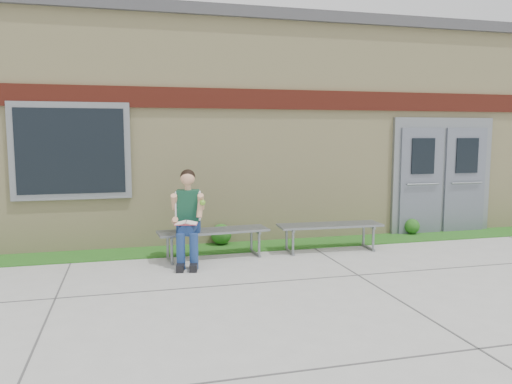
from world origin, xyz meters
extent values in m
plane|color=#9E9E99|center=(0.00, 0.00, 0.00)|extent=(80.00, 80.00, 0.00)
cube|color=#1F5416|center=(0.00, 2.60, 0.01)|extent=(16.00, 0.80, 0.02)
cube|color=beige|center=(0.00, 6.00, 2.00)|extent=(16.00, 6.00, 4.00)
cube|color=#3F3F42|center=(0.00, 6.00, 4.10)|extent=(16.20, 6.20, 0.20)
cube|color=maroon|center=(0.00, 2.97, 2.60)|extent=(16.00, 0.06, 0.35)
cube|color=slate|center=(-3.00, 2.96, 1.70)|extent=(1.90, 0.08, 1.60)
cube|color=black|center=(-3.00, 2.92, 1.70)|extent=(1.70, 0.04, 1.40)
cube|color=slate|center=(4.00, 2.96, 1.15)|extent=(2.20, 0.08, 2.30)
cube|color=slate|center=(3.50, 2.91, 1.05)|extent=(0.92, 0.06, 2.10)
cube|color=slate|center=(4.50, 2.91, 1.05)|extent=(0.92, 0.06, 2.10)
cube|color=slate|center=(-0.80, 2.00, 0.44)|extent=(1.80, 0.63, 0.03)
cube|color=slate|center=(-1.51, 2.00, 0.20)|extent=(0.08, 0.49, 0.40)
cube|color=slate|center=(-0.10, 2.00, 0.20)|extent=(0.08, 0.49, 0.40)
cube|color=slate|center=(1.20, 2.00, 0.44)|extent=(1.79, 0.57, 0.03)
cube|color=slate|center=(0.49, 2.00, 0.20)|extent=(0.06, 0.49, 0.40)
cube|color=slate|center=(1.90, 2.00, 0.20)|extent=(0.06, 0.49, 0.40)
cube|color=navy|center=(-1.21, 1.95, 0.54)|extent=(0.41, 0.32, 0.17)
cube|color=#103B1E|center=(-1.21, 1.93, 0.87)|extent=(0.38, 0.28, 0.49)
sphere|color=tan|center=(-1.21, 1.92, 1.30)|extent=(0.26, 0.26, 0.22)
sphere|color=black|center=(-1.21, 1.94, 1.32)|extent=(0.28, 0.28, 0.23)
cylinder|color=navy|center=(-1.36, 1.70, 0.56)|extent=(0.25, 0.47, 0.16)
cylinder|color=navy|center=(-1.17, 1.66, 0.56)|extent=(0.25, 0.47, 0.16)
cylinder|color=navy|center=(-1.39, 1.44, 0.27)|extent=(0.13, 0.13, 0.53)
cylinder|color=navy|center=(-1.20, 1.41, 0.27)|extent=(0.13, 0.13, 0.53)
cube|color=black|center=(-1.40, 1.37, 0.05)|extent=(0.16, 0.29, 0.11)
cube|color=black|center=(-1.21, 1.33, 0.05)|extent=(0.16, 0.29, 0.11)
cylinder|color=tan|center=(-1.42, 1.91, 0.94)|extent=(0.14, 0.25, 0.28)
cylinder|color=tan|center=(-1.03, 1.83, 0.94)|extent=(0.14, 0.25, 0.28)
cube|color=white|center=(-1.29, 1.55, 0.67)|extent=(0.37, 0.30, 0.02)
cube|color=#CA4B5B|center=(-1.29, 1.55, 0.66)|extent=(0.37, 0.31, 0.01)
sphere|color=#69AB2D|center=(-1.02, 1.67, 0.95)|extent=(0.09, 0.09, 0.09)
sphere|color=#1F5416|center=(-0.53, 2.85, 0.20)|extent=(0.37, 0.37, 0.37)
sphere|color=#1F5416|center=(3.30, 2.85, 0.17)|extent=(0.30, 0.30, 0.30)
camera|label=1|loc=(-2.10, -5.76, 1.98)|focal=35.00mm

